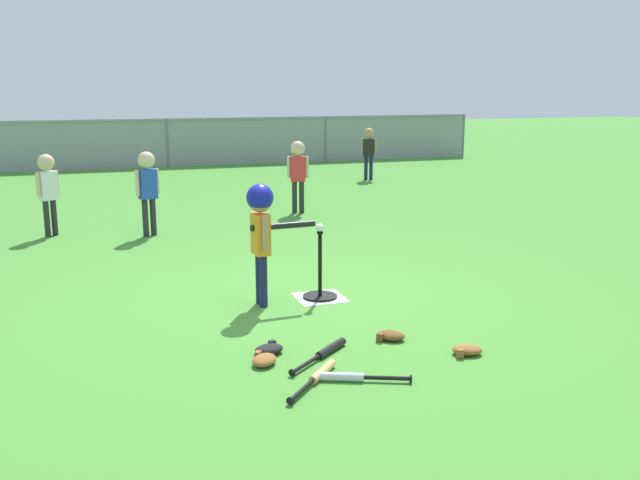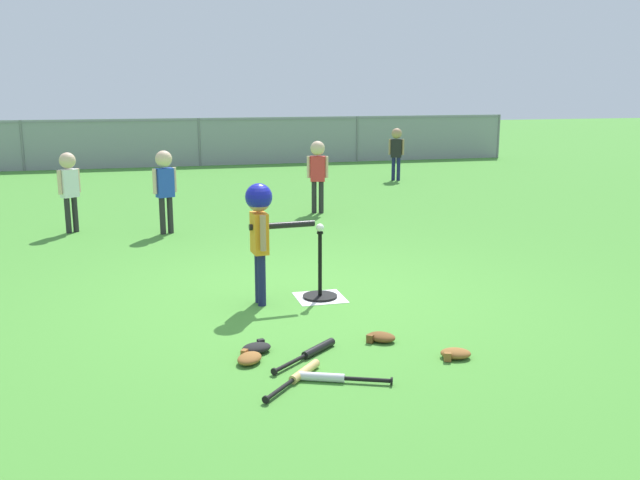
% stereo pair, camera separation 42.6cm
% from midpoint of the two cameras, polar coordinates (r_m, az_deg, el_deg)
% --- Properties ---
extents(ground_plane, '(60.00, 60.00, 0.00)m').
position_cam_midpoint_polar(ground_plane, '(6.62, -2.84, -4.56)').
color(ground_plane, '#478C33').
extents(home_plate, '(0.44, 0.44, 0.01)m').
position_cam_midpoint_polar(home_plate, '(6.56, -1.87, -4.68)').
color(home_plate, white).
rests_on(home_plate, ground_plane).
extents(batting_tee, '(0.32, 0.32, 0.63)m').
position_cam_midpoint_polar(batting_tee, '(6.53, -1.87, -3.91)').
color(batting_tee, black).
rests_on(batting_tee, ground_plane).
extents(baseball_on_tee, '(0.07, 0.07, 0.07)m').
position_cam_midpoint_polar(baseball_on_tee, '(6.39, -1.91, 0.99)').
color(baseball_on_tee, white).
rests_on(baseball_on_tee, batting_tee).
extents(batter_child, '(0.63, 0.31, 1.10)m').
position_cam_midpoint_polar(batter_child, '(6.20, -6.73, 1.64)').
color(batter_child, '#191E4C').
rests_on(batter_child, ground_plane).
extents(fielder_deep_center, '(0.29, 0.21, 1.07)m').
position_cam_midpoint_polar(fielder_deep_center, '(14.62, 3.13, 7.56)').
color(fielder_deep_center, '#191E4C').
rests_on(fielder_deep_center, ground_plane).
extents(fielder_near_left, '(0.31, 0.22, 1.10)m').
position_cam_midpoint_polar(fielder_near_left, '(9.41, -15.07, 4.54)').
color(fielder_near_left, '#262626').
rests_on(fielder_near_left, ground_plane).
extents(fielder_deep_left, '(0.32, 0.22, 1.10)m').
position_cam_midpoint_polar(fielder_deep_left, '(10.76, -2.94, 5.91)').
color(fielder_deep_left, '#262626').
rests_on(fielder_deep_left, ground_plane).
extents(fielder_deep_right, '(0.27, 0.22, 1.07)m').
position_cam_midpoint_polar(fielder_deep_right, '(9.82, -22.36, 4.23)').
color(fielder_deep_right, '#262626').
rests_on(fielder_deep_right, ground_plane).
extents(spare_bat_silver, '(0.60, 0.29, 0.06)m').
position_cam_midpoint_polar(spare_bat_silver, '(4.77, -0.12, -11.07)').
color(spare_bat_silver, silver).
rests_on(spare_bat_silver, ground_plane).
extents(spare_bat_wood, '(0.49, 0.53, 0.06)m').
position_cam_midpoint_polar(spare_bat_wood, '(4.80, -2.72, -10.92)').
color(spare_bat_wood, '#DBB266').
rests_on(spare_bat_wood, ground_plane).
extents(spare_bat_black, '(0.58, 0.50, 0.06)m').
position_cam_midpoint_polar(spare_bat_black, '(5.20, -1.88, -9.03)').
color(spare_bat_black, black).
rests_on(spare_bat_black, ground_plane).
extents(glove_by_plate, '(0.25, 0.21, 0.07)m').
position_cam_midpoint_polar(glove_by_plate, '(5.26, -6.49, -8.80)').
color(glove_by_plate, black).
rests_on(glove_by_plate, ground_plane).
extents(glove_near_bats, '(0.27, 0.26, 0.07)m').
position_cam_midpoint_polar(glove_near_bats, '(5.51, 3.50, -7.75)').
color(glove_near_bats, brown).
rests_on(glove_near_bats, ground_plane).
extents(glove_tossed_aside, '(0.26, 0.22, 0.07)m').
position_cam_midpoint_polar(glove_tossed_aside, '(5.28, 9.53, -8.80)').
color(glove_tossed_aside, brown).
rests_on(glove_tossed_aside, ground_plane).
extents(glove_outfield_drop, '(0.26, 0.27, 0.07)m').
position_cam_midpoint_polar(glove_outfield_drop, '(5.07, -6.99, -9.63)').
color(glove_outfield_drop, brown).
rests_on(glove_outfield_drop, ground_plane).
extents(outfield_fence, '(16.06, 0.06, 1.15)m').
position_cam_midpoint_polar(outfield_fence, '(17.39, -12.97, 7.81)').
color(outfield_fence, slate).
rests_on(outfield_fence, ground_plane).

